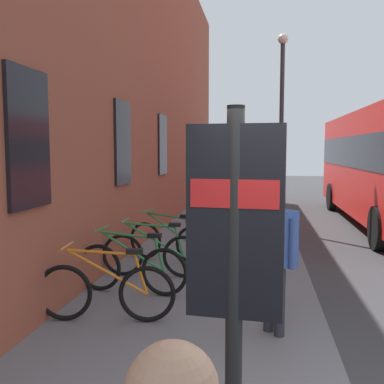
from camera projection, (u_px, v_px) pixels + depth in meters
name	position (u px, v px, depth m)	size (l,w,h in m)	color
ground	(356.00, 268.00, 8.54)	(60.00, 60.00, 0.00)	#38383A
sidewalk_pavement	(223.00, 239.00, 10.92)	(24.00, 3.50, 0.12)	slate
station_facade	(150.00, 75.00, 11.80)	(22.00, 0.65, 8.49)	brown
bicycle_far_end	(106.00, 291.00, 5.54)	(0.48, 1.77, 0.97)	black
bicycle_under_window	(132.00, 268.00, 6.63)	(0.48, 1.77, 0.97)	black
bicycle_by_door	(153.00, 254.00, 7.50)	(0.48, 1.77, 0.97)	black
bicycle_end_of_row	(169.00, 241.00, 8.54)	(0.69, 1.70, 0.97)	black
transit_info_sign	(235.00, 249.00, 2.50)	(0.13, 0.55, 2.40)	black
pedestrian_near_bus	(275.00, 246.00, 5.11)	(0.53, 0.51, 1.72)	#26262D
street_lamp	(282.00, 114.00, 12.12)	(0.28, 0.28, 5.27)	#333338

